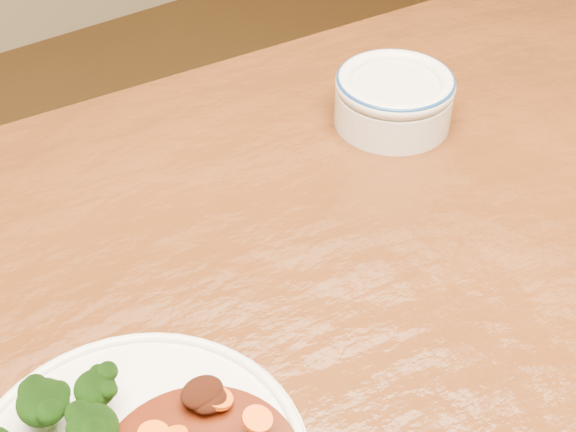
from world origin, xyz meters
TOP-DOWN VIEW (x-y plane):
  - dining_table at (0.00, 0.00)m, footprint 1.57×1.02m
  - dip_bowl at (0.20, 0.23)m, footprint 0.12×0.12m

SIDE VIEW (x-z plane):
  - dining_table at x=0.00m, z-range 0.30..1.05m
  - dip_bowl at x=0.20m, z-range 0.75..0.81m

